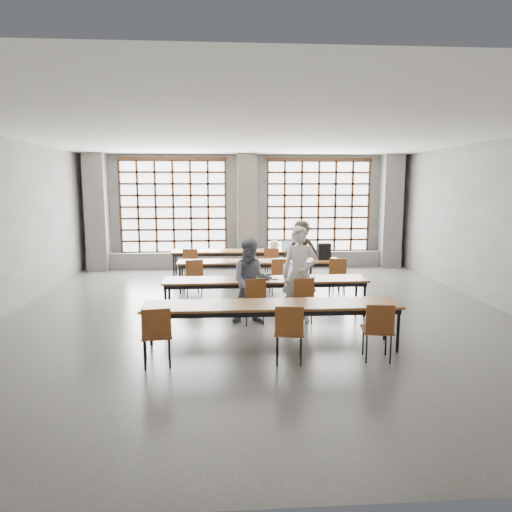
{
  "coord_description": "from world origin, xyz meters",
  "views": [
    {
      "loc": [
        -0.65,
        -8.76,
        2.54
      ],
      "look_at": [
        -0.04,
        0.4,
        1.13
      ],
      "focal_mm": 32.0,
      "sensor_mm": 36.0,
      "label": 1
    }
  ],
  "objects_px": {
    "laptop_front": "(292,274)",
    "phone": "(275,279)",
    "chair_back_mid": "(272,260)",
    "student_male": "(300,274)",
    "laptop_back": "(289,247)",
    "mouse": "(313,277)",
    "chair_near_mid": "(289,328)",
    "backpack": "(324,251)",
    "chair_mid_left": "(193,274)",
    "green_box": "(262,276)",
    "red_pouch": "(157,331)",
    "chair_mid_right": "(337,272)",
    "chair_front_right": "(301,295)",
    "chair_back_right": "(303,260)",
    "student_female": "(252,281)",
    "desk_row_c": "(265,282)",
    "chair_mid_centre": "(279,273)",
    "desk_row_a": "(243,253)",
    "student_back": "(301,250)",
    "plastic_bag": "(274,245)",
    "chair_front_left": "(253,296)",
    "desk_row_d": "(272,308)",
    "chair_back_left": "(191,261)",
    "desk_row_b": "(260,263)",
    "chair_near_left": "(156,330)",
    "chair_near_right": "(378,326)"
  },
  "relations": [
    {
      "from": "chair_back_mid",
      "to": "student_male",
      "type": "bearing_deg",
      "value": -88.32
    },
    {
      "from": "chair_front_left",
      "to": "backpack",
      "type": "height_order",
      "value": "backpack"
    },
    {
      "from": "chair_front_right",
      "to": "mouse",
      "type": "bearing_deg",
      "value": 61.27
    },
    {
      "from": "chair_back_right",
      "to": "chair_front_right",
      "type": "height_order",
      "value": "same"
    },
    {
      "from": "green_box",
      "to": "phone",
      "type": "height_order",
      "value": "green_box"
    },
    {
      "from": "desk_row_c",
      "to": "laptop_back",
      "type": "bearing_deg",
      "value": 75.93
    },
    {
      "from": "desk_row_d",
      "to": "chair_mid_right",
      "type": "distance_m",
      "value": 4.0
    },
    {
      "from": "laptop_back",
      "to": "red_pouch",
      "type": "xyz_separation_m",
      "value": [
        -2.81,
        -6.62,
        -0.29
      ]
    },
    {
      "from": "chair_back_left",
      "to": "backpack",
      "type": "distance_m",
      "value": 3.57
    },
    {
      "from": "chair_back_mid",
      "to": "red_pouch",
      "type": "height_order",
      "value": "chair_back_mid"
    },
    {
      "from": "phone",
      "to": "backpack",
      "type": "height_order",
      "value": "backpack"
    },
    {
      "from": "chair_front_right",
      "to": "mouse",
      "type": "relative_size",
      "value": 8.98
    },
    {
      "from": "desk_row_c",
      "to": "student_male",
      "type": "height_order",
      "value": "student_male"
    },
    {
      "from": "chair_mid_right",
      "to": "chair_front_right",
      "type": "relative_size",
      "value": 1.0
    },
    {
      "from": "backpack",
      "to": "red_pouch",
      "type": "relative_size",
      "value": 2.0
    },
    {
      "from": "chair_front_left",
      "to": "mouse",
      "type": "relative_size",
      "value": 8.98
    },
    {
      "from": "chair_near_left",
      "to": "chair_front_right",
      "type": "bearing_deg",
      "value": 39.01
    },
    {
      "from": "desk_row_b",
      "to": "laptop_front",
      "type": "height_order",
      "value": "laptop_front"
    },
    {
      "from": "chair_near_left",
      "to": "chair_near_right",
      "type": "relative_size",
      "value": 1.0
    },
    {
      "from": "laptop_back",
      "to": "mouse",
      "type": "xyz_separation_m",
      "value": [
        -0.09,
        -4.17,
        -0.04
      ]
    },
    {
      "from": "student_female",
      "to": "red_pouch",
      "type": "relative_size",
      "value": 7.91
    },
    {
      "from": "desk_row_a",
      "to": "chair_near_mid",
      "type": "height_order",
      "value": "chair_near_mid"
    },
    {
      "from": "chair_back_mid",
      "to": "chair_mid_centre",
      "type": "height_order",
      "value": "same"
    },
    {
      "from": "chair_front_left",
      "to": "phone",
      "type": "xyz_separation_m",
      "value": [
        0.46,
        0.53,
        0.2
      ]
    },
    {
      "from": "chair_near_left",
      "to": "laptop_front",
      "type": "height_order",
      "value": "laptop_front"
    },
    {
      "from": "chair_mid_left",
      "to": "red_pouch",
      "type": "bearing_deg",
      "value": -93.39
    },
    {
      "from": "chair_back_right",
      "to": "laptop_back",
      "type": "xyz_separation_m",
      "value": [
        -0.29,
        0.73,
        0.25
      ]
    },
    {
      "from": "chair_back_mid",
      "to": "backpack",
      "type": "xyz_separation_m",
      "value": [
        1.17,
        -1.14,
        0.39
      ]
    },
    {
      "from": "plastic_bag",
      "to": "student_female",
      "type": "bearing_deg",
      "value": -101.16
    },
    {
      "from": "chair_front_left",
      "to": "student_female",
      "type": "xyz_separation_m",
      "value": [
        -0.02,
        0.13,
        0.25
      ]
    },
    {
      "from": "desk_row_b",
      "to": "plastic_bag",
      "type": "bearing_deg",
      "value": 73.49
    },
    {
      "from": "phone",
      "to": "student_male",
      "type": "bearing_deg",
      "value": -43.6
    },
    {
      "from": "chair_mid_left",
      "to": "green_box",
      "type": "height_order",
      "value": "chair_mid_left"
    },
    {
      "from": "chair_near_right",
      "to": "green_box",
      "type": "xyz_separation_m",
      "value": [
        -1.47,
        2.63,
        0.24
      ]
    },
    {
      "from": "chair_near_mid",
      "to": "laptop_front",
      "type": "relative_size",
      "value": 2.32
    },
    {
      "from": "backpack",
      "to": "plastic_bag",
      "type": "xyz_separation_m",
      "value": [
        -1.05,
        1.82,
        -0.06
      ]
    },
    {
      "from": "laptop_front",
      "to": "backpack",
      "type": "xyz_separation_m",
      "value": [
        1.1,
        2.16,
        0.14
      ]
    },
    {
      "from": "desk_row_c",
      "to": "chair_near_mid",
      "type": "bearing_deg",
      "value": -87.24
    },
    {
      "from": "backpack",
      "to": "chair_near_mid",
      "type": "bearing_deg",
      "value": -112.21
    },
    {
      "from": "chair_front_right",
      "to": "student_female",
      "type": "distance_m",
      "value": 0.96
    },
    {
      "from": "laptop_front",
      "to": "phone",
      "type": "xyz_separation_m",
      "value": [
        -0.37,
        -0.21,
        -0.05
      ]
    },
    {
      "from": "desk_row_a",
      "to": "chair_near_right",
      "type": "height_order",
      "value": "chair_near_right"
    },
    {
      "from": "student_male",
      "to": "student_back",
      "type": "bearing_deg",
      "value": 88.23
    },
    {
      "from": "desk_row_b",
      "to": "student_male",
      "type": "relative_size",
      "value": 2.21
    },
    {
      "from": "plastic_bag",
      "to": "chair_near_left",
      "type": "bearing_deg",
      "value": -109.57
    },
    {
      "from": "student_female",
      "to": "mouse",
      "type": "distance_m",
      "value": 1.34
    },
    {
      "from": "chair_near_mid",
      "to": "desk_row_c",
      "type": "bearing_deg",
      "value": 92.76
    },
    {
      "from": "chair_mid_left",
      "to": "chair_near_mid",
      "type": "xyz_separation_m",
      "value": [
        1.65,
        -4.14,
        0.0
      ]
    },
    {
      "from": "chair_mid_left",
      "to": "chair_mid_centre",
      "type": "distance_m",
      "value": 1.98
    },
    {
      "from": "desk_row_d",
      "to": "chair_back_mid",
      "type": "bearing_deg",
      "value": 84.1
    }
  ]
}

